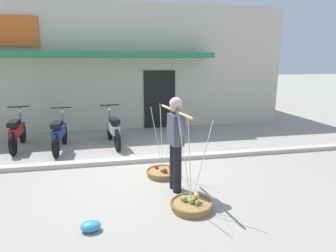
# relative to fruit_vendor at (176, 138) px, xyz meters

# --- Properties ---
(ground_plane) EXTENTS (90.00, 90.00, 0.00)m
(ground_plane) POSITION_rel_fruit_vendor_xyz_m (-0.45, 0.93, -0.98)
(ground_plane) COLOR #9E998C
(sidewalk_curb) EXTENTS (20.00, 0.24, 0.10)m
(sidewalk_curb) POSITION_rel_fruit_vendor_xyz_m (-0.45, 1.63, -0.93)
(sidewalk_curb) COLOR #BAB4A5
(sidewalk_curb) RESTS_ON ground
(fruit_vendor) EXTENTS (0.24, 1.43, 1.70)m
(fruit_vendor) POSITION_rel_fruit_vendor_xyz_m (0.00, 0.00, 0.00)
(fruit_vendor) COLOR black
(fruit_vendor) RESTS_ON ground
(fruit_basket_left_side) EXTENTS (0.69, 0.69, 1.45)m
(fruit_basket_left_side) POSITION_rel_fruit_vendor_xyz_m (-0.10, 0.71, -0.90)
(fruit_basket_left_side) COLOR #9E7542
(fruit_basket_left_side) RESTS_ON ground
(fruit_basket_right_side) EXTENTS (0.69, 0.69, 1.45)m
(fruit_basket_right_side) POSITION_rel_fruit_vendor_xyz_m (0.10, -0.71, -0.90)
(fruit_basket_right_side) COLOR #9E7542
(fruit_basket_right_side) RESTS_ON ground
(motorcycle_nearest_shop) EXTENTS (0.54, 1.82, 1.09)m
(motorcycle_nearest_shop) POSITION_rel_fruit_vendor_xyz_m (-3.56, 3.31, -0.52)
(motorcycle_nearest_shop) COLOR black
(motorcycle_nearest_shop) RESTS_ON ground
(motorcycle_second_in_row) EXTENTS (0.54, 1.82, 1.09)m
(motorcycle_second_in_row) POSITION_rel_fruit_vendor_xyz_m (-2.43, 2.93, -0.52)
(motorcycle_second_in_row) COLOR black
(motorcycle_second_in_row) RESTS_ON ground
(motorcycle_third_in_row) EXTENTS (0.54, 1.81, 1.09)m
(motorcycle_third_in_row) POSITION_rel_fruit_vendor_xyz_m (-1.05, 3.14, -0.52)
(motorcycle_third_in_row) COLOR black
(motorcycle_third_in_row) RESTS_ON ground
(storefront_building) EXTENTS (13.00, 6.00, 4.20)m
(storefront_building) POSITION_rel_fruit_vendor_xyz_m (-1.35, 7.63, 1.13)
(storefront_building) COLOR beige
(storefront_building) RESTS_ON ground
(plastic_litter_bag) EXTENTS (0.28, 0.22, 0.14)m
(plastic_litter_bag) POSITION_rel_fruit_vendor_xyz_m (-1.43, -1.02, -0.91)
(plastic_litter_bag) COLOR #3393D1
(plastic_litter_bag) RESTS_ON ground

